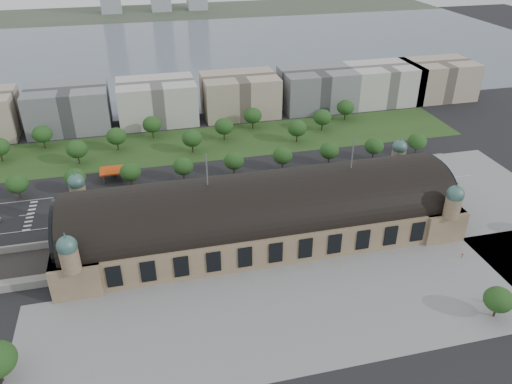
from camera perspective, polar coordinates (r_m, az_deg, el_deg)
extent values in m
plane|color=black|center=(195.53, 0.62, -5.04)|extent=(900.00, 900.00, 0.00)
cube|color=#9C8561|center=(192.18, 0.63, -3.57)|extent=(150.00, 40.00, 12.00)
cube|color=#9C8561|center=(189.85, -19.48, -6.00)|extent=(16.00, 43.00, 12.00)
cube|color=#9C8561|center=(216.33, 18.10, -1.09)|extent=(16.00, 43.00, 12.00)
cylinder|color=black|center=(188.96, 0.64, -2.05)|extent=(144.00, 37.60, 37.60)
cylinder|color=black|center=(186.50, -21.71, -4.18)|extent=(1.20, 32.00, 32.00)
cylinder|color=black|center=(215.64, 19.80, 0.94)|extent=(1.20, 32.00, 32.00)
cylinder|color=#9C8561|center=(202.52, -19.61, -0.30)|extent=(6.00, 6.00, 8.00)
sphere|color=#436C64|center=(199.99, -19.87, 1.07)|extent=(6.40, 6.40, 6.40)
cone|color=#436C64|center=(198.22, -20.06, 2.08)|extent=(1.00, 1.00, 2.50)
cylinder|color=#9C8561|center=(227.53, 15.91, 3.70)|extent=(6.00, 6.00, 8.00)
sphere|color=#436C64|center=(225.28, 16.10, 4.95)|extent=(6.40, 6.40, 6.40)
cone|color=#436C64|center=(223.71, 16.24, 5.88)|extent=(1.00, 1.00, 2.50)
cylinder|color=#9C8561|center=(167.16, -20.48, -7.31)|extent=(6.00, 6.00, 8.00)
sphere|color=#436C64|center=(164.08, -20.81, -5.76)|extent=(6.40, 6.40, 6.40)
cone|color=#436C64|center=(161.92, -21.06, -4.61)|extent=(1.00, 1.00, 2.50)
cylinder|color=#9C8561|center=(196.72, 21.54, -1.61)|extent=(6.00, 6.00, 8.00)
sphere|color=#436C64|center=(194.11, 21.83, -0.22)|extent=(6.40, 6.40, 6.40)
cone|color=#436C64|center=(192.29, 22.05, 0.81)|extent=(1.00, 1.00, 2.50)
cylinder|color=#59595B|center=(176.08, -5.65, 2.55)|extent=(0.50, 0.50, 12.00)
cylinder|color=#59595B|center=(190.38, 10.97, 4.30)|extent=(0.50, 0.50, 12.00)
cube|color=gray|center=(165.46, 7.93, -12.99)|extent=(190.00, 48.00, 0.12)
cube|color=gray|center=(238.98, 25.32, -1.23)|extent=(56.00, 100.00, 0.12)
cube|color=black|center=(224.28, -6.74, -0.32)|extent=(260.00, 26.00, 0.10)
cube|color=#2B491D|center=(273.59, -7.28, 5.41)|extent=(300.00, 45.00, 0.10)
cube|color=#D3410C|center=(242.82, -15.79, 2.42)|extent=(14.00, 9.00, 0.70)
cube|color=#59595B|center=(249.45, -15.24, 2.46)|extent=(7.00, 5.00, 3.20)
cylinder|color=#59595B|center=(247.18, -16.97, 2.08)|extent=(0.50, 0.50, 4.40)
cylinder|color=#59595B|center=(246.52, -14.44, 2.39)|extent=(0.50, 0.50, 4.40)
cylinder|color=#59595B|center=(241.48, -17.00, 1.40)|extent=(0.50, 0.50, 4.40)
cylinder|color=#59595B|center=(240.80, -14.41, 1.71)|extent=(0.50, 0.50, 4.40)
cube|color=slate|center=(468.82, -8.73, 15.61)|extent=(700.00, 320.00, 0.08)
cube|color=#44513D|center=(664.26, -10.67, 19.56)|extent=(700.00, 120.00, 0.14)
cube|color=gray|center=(307.84, -20.63, 8.94)|extent=(45.00, 32.00, 24.00)
cube|color=beige|center=(305.42, -11.23, 10.12)|extent=(45.00, 32.00, 24.00)
cube|color=#B9A591|center=(311.12, -1.87, 11.04)|extent=(45.00, 32.00, 24.00)
cube|color=gray|center=(324.51, 6.98, 11.63)|extent=(45.00, 32.00, 24.00)
cube|color=beige|center=(342.41, 14.22, 11.92)|extent=(45.00, 32.00, 24.00)
cube|color=#B9A591|center=(362.29, 20.00, 12.01)|extent=(45.00, 32.00, 24.00)
cylinder|color=#2D2116|center=(242.02, -25.37, -0.26)|extent=(0.70, 0.70, 4.32)
ellipsoid|color=#204819|center=(239.68, -25.64, 0.84)|extent=(9.60, 9.60, 8.16)
cylinder|color=#2D2116|center=(237.63, -19.78, 0.42)|extent=(0.70, 0.70, 4.32)
ellipsoid|color=#204819|center=(235.25, -19.99, 1.54)|extent=(9.60, 9.60, 8.16)
cylinder|color=#2D2116|center=(235.61, -14.02, 1.11)|extent=(0.70, 0.70, 4.32)
ellipsoid|color=#204819|center=(233.21, -14.18, 2.24)|extent=(9.60, 9.60, 8.16)
cylinder|color=#2D2116|center=(236.03, -8.23, 1.79)|extent=(0.70, 0.70, 4.32)
ellipsoid|color=#204819|center=(233.64, -8.32, 2.93)|extent=(9.60, 9.60, 8.16)
cylinder|color=#2D2116|center=(238.88, -2.51, 2.44)|extent=(0.70, 0.70, 4.32)
ellipsoid|color=#204819|center=(236.51, -2.54, 3.58)|extent=(9.60, 9.60, 8.16)
cylinder|color=#2D2116|center=(244.06, 3.03, 3.05)|extent=(0.70, 0.70, 4.32)
ellipsoid|color=#204819|center=(241.74, 3.06, 4.17)|extent=(9.60, 9.60, 8.16)
cylinder|color=#2D2116|center=(251.43, 8.29, 3.60)|extent=(0.70, 0.70, 4.32)
ellipsoid|color=#204819|center=(249.19, 8.38, 4.69)|extent=(9.60, 9.60, 8.16)
cylinder|color=#2D2116|center=(260.82, 13.22, 4.09)|extent=(0.70, 0.70, 4.32)
ellipsoid|color=#204819|center=(258.65, 13.36, 5.15)|extent=(9.60, 9.60, 8.16)
cylinder|color=#2D2116|center=(272.00, 17.78, 4.52)|extent=(0.70, 0.70, 4.32)
ellipsoid|color=#204819|center=(269.92, 17.95, 5.53)|extent=(9.60, 9.60, 8.16)
cylinder|color=#2D2116|center=(282.35, -27.07, 3.56)|extent=(0.70, 0.70, 4.68)
cylinder|color=#2D2116|center=(289.05, -23.03, 5.06)|extent=(0.70, 0.70, 4.68)
ellipsoid|color=#204819|center=(286.94, -23.25, 6.10)|extent=(10.40, 10.40, 8.84)
cylinder|color=#2D2116|center=(264.40, -19.59, 3.51)|extent=(0.70, 0.70, 4.68)
ellipsoid|color=#204819|center=(262.10, -19.80, 4.63)|extent=(10.40, 10.40, 8.84)
cylinder|color=#2D2116|center=(273.67, -15.50, 5.07)|extent=(0.70, 0.70, 4.68)
ellipsoid|color=#204819|center=(271.44, -15.66, 6.17)|extent=(10.40, 10.40, 8.84)
cylinder|color=#2D2116|center=(284.40, -11.69, 6.50)|extent=(0.70, 0.70, 4.68)
ellipsoid|color=#204819|center=(282.26, -11.81, 7.57)|extent=(10.40, 10.40, 8.84)
cylinder|color=#2D2116|center=(263.46, -7.24, 4.98)|extent=(0.70, 0.70, 4.68)
ellipsoid|color=#204819|center=(261.15, -7.32, 6.12)|extent=(10.40, 10.40, 8.84)
cylinder|color=#2D2116|center=(276.70, -3.65, 6.41)|extent=(0.70, 0.70, 4.68)
ellipsoid|color=#204819|center=(274.49, -3.68, 7.51)|extent=(10.40, 10.40, 8.84)
cylinder|color=#2D2116|center=(291.07, -0.37, 7.68)|extent=(0.70, 0.70, 4.68)
ellipsoid|color=#204819|center=(288.97, -0.37, 8.73)|extent=(10.40, 10.40, 8.84)
cylinder|color=#2D2116|center=(274.61, 4.68, 6.18)|extent=(0.70, 0.70, 4.68)
ellipsoid|color=#204819|center=(272.39, 4.73, 7.29)|extent=(10.40, 10.40, 8.84)
cylinder|color=#2D2116|center=(291.08, 7.54, 7.42)|extent=(0.70, 0.70, 4.68)
ellipsoid|color=#204819|center=(288.99, 7.62, 8.47)|extent=(10.40, 10.40, 8.84)
cylinder|color=#2D2116|center=(308.31, 10.11, 8.50)|extent=(0.70, 0.70, 4.68)
ellipsoid|color=#204819|center=(306.33, 10.20, 9.50)|extent=(10.40, 10.40, 8.84)
cylinder|color=#2D2116|center=(158.30, -27.13, -18.10)|extent=(0.70, 0.70, 4.68)
cylinder|color=#2D2116|center=(176.46, 25.64, -12.20)|extent=(0.70, 0.70, 3.96)
ellipsoid|color=#204819|center=(173.50, 25.99, -11.00)|extent=(9.00, 9.00, 7.65)
imported|color=gray|center=(230.57, -21.38, -1.27)|extent=(4.03, 1.41, 1.33)
imported|color=black|center=(222.81, -15.95, -1.39)|extent=(4.73, 2.39, 1.28)
imported|color=#1C2A4E|center=(226.92, 3.05, 0.42)|extent=(3.84, 1.78, 1.27)
imported|color=slate|center=(237.58, 7.41, 1.65)|extent=(4.56, 1.96, 1.46)
imported|color=black|center=(212.65, -20.16, -3.72)|extent=(4.75, 3.07, 1.48)
imported|color=maroon|center=(211.73, -17.39, -3.34)|extent=(6.17, 4.93, 1.56)
imported|color=#1C254E|center=(210.23, -19.12, -3.93)|extent=(5.51, 4.26, 1.49)
imported|color=slate|center=(212.95, -17.60, -3.18)|extent=(4.75, 4.24, 1.56)
imported|color=silver|center=(212.30, -15.30, -2.95)|extent=(4.02, 3.03, 1.27)
imported|color=gray|center=(208.60, -9.46, -2.83)|extent=(5.24, 3.98, 1.32)
imported|color=black|center=(212.09, -8.88, -2.18)|extent=(5.07, 4.21, 1.39)
imported|color=#C11E3A|center=(214.16, -6.87, -1.42)|extent=(11.09, 3.47, 3.04)
imported|color=beige|center=(220.99, 3.48, -0.21)|extent=(10.60, 3.32, 2.90)
imported|color=silver|center=(226.66, 8.15, 0.45)|extent=(13.20, 3.57, 3.65)
imported|color=gray|center=(198.55, 22.51, -6.75)|extent=(0.96, 0.66, 1.80)
imported|color=gray|center=(181.24, 24.56, -11.11)|extent=(1.28, 1.12, 1.86)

